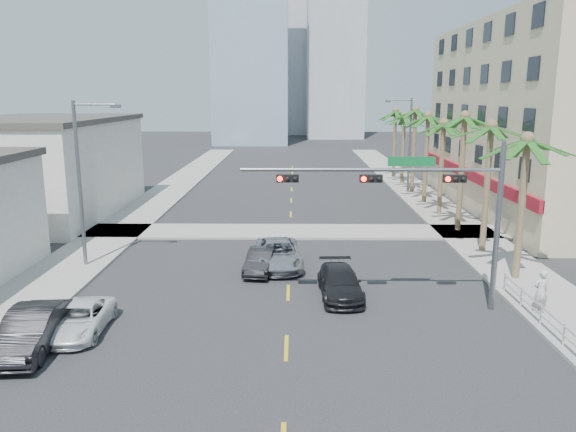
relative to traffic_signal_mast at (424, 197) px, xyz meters
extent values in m
plane|color=#262628|center=(-5.78, -7.95, -5.06)|extent=(260.00, 260.00, 0.00)
cube|color=gray|center=(6.22, 12.05, -4.99)|extent=(4.00, 120.00, 0.15)
cube|color=gray|center=(-17.78, 12.05, -4.99)|extent=(4.00, 120.00, 0.15)
cube|color=gray|center=(-5.78, 14.05, -4.99)|extent=(80.00, 4.00, 0.15)
cube|color=#CABA8E|center=(16.22, 22.05, 2.44)|extent=(15.00, 28.00, 15.00)
cube|color=maroon|center=(8.62, 22.05, -2.06)|extent=(0.30, 28.00, 0.80)
cube|color=beige|center=(-25.28, 20.05, -1.46)|extent=(11.00, 18.00, 7.20)
cube|color=#99B2C6|center=(-13.78, 87.05, 18.94)|extent=(14.00, 14.00, 48.00)
cube|color=#ADADB2|center=(-8.78, 117.05, 15.94)|extent=(16.00, 16.00, 42.00)
cylinder|color=slate|center=(3.22, 0.05, -1.46)|extent=(0.24, 0.24, 7.20)
cylinder|color=slate|center=(-2.28, 0.05, 1.14)|extent=(11.00, 0.16, 0.16)
cube|color=#0C662D|center=(-0.58, 0.05, 1.49)|extent=(2.00, 0.05, 0.40)
cube|color=black|center=(1.22, -0.10, 0.79)|extent=(0.95, 0.28, 0.32)
sphere|color=#FF0C05|center=(0.90, -0.26, 0.79)|extent=(0.22, 0.22, 0.22)
cube|color=black|center=(-2.28, -0.10, 0.79)|extent=(0.95, 0.28, 0.32)
sphere|color=#FF0C05|center=(-2.60, -0.26, 0.79)|extent=(0.22, 0.22, 0.22)
cube|color=black|center=(-5.78, -0.10, 0.79)|extent=(0.95, 0.28, 0.32)
sphere|color=#FF0C05|center=(-6.10, -0.26, 0.79)|extent=(0.22, 0.22, 0.22)
cylinder|color=brown|center=(5.82, 4.05, -1.46)|extent=(0.36, 0.36, 7.20)
cylinder|color=brown|center=(5.82, 9.25, -1.28)|extent=(0.36, 0.36, 7.56)
cylinder|color=brown|center=(5.82, 14.45, -1.10)|extent=(0.36, 0.36, 7.92)
cylinder|color=brown|center=(5.82, 19.65, -1.46)|extent=(0.36, 0.36, 7.20)
cylinder|color=brown|center=(5.82, 24.85, -1.28)|extent=(0.36, 0.36, 7.56)
cylinder|color=brown|center=(5.82, 30.05, -1.10)|extent=(0.36, 0.36, 7.92)
cylinder|color=brown|center=(5.82, 35.25, -1.46)|extent=(0.36, 0.36, 7.20)
cylinder|color=brown|center=(5.82, 40.45, -1.28)|extent=(0.36, 0.36, 7.56)
cylinder|color=slate|center=(-16.98, 6.05, -0.56)|extent=(0.20, 0.20, 9.00)
cylinder|color=slate|center=(-15.88, 6.05, 3.74)|extent=(2.20, 0.12, 0.12)
cube|color=slate|center=(-14.78, 6.05, 3.64)|extent=(0.50, 0.25, 0.18)
cylinder|color=slate|center=(5.42, 30.05, -0.56)|extent=(0.20, 0.20, 9.00)
cylinder|color=slate|center=(4.32, 30.05, 3.74)|extent=(2.20, 0.12, 0.12)
cube|color=slate|center=(3.22, 30.05, 3.64)|extent=(0.50, 0.25, 0.18)
cylinder|color=silver|center=(4.52, -1.95, -4.51)|extent=(0.08, 8.00, 0.08)
cylinder|color=silver|center=(4.52, -1.95, -4.16)|extent=(0.08, 8.00, 0.08)
cylinder|color=silver|center=(4.52, -3.95, -4.56)|extent=(0.08, 0.08, 1.00)
cylinder|color=silver|center=(4.52, -1.95, -4.56)|extent=(0.08, 0.08, 1.00)
cylinder|color=silver|center=(4.52, 0.05, -4.56)|extent=(0.08, 0.08, 1.00)
cylinder|color=silver|center=(4.52, 2.05, -4.56)|extent=(0.08, 0.08, 1.00)
imported|color=black|center=(-15.18, -4.25, -4.28)|extent=(2.05, 4.88, 1.57)
imported|color=white|center=(-13.99, -2.69, -4.48)|extent=(2.06, 4.26, 1.17)
imported|color=black|center=(-7.28, 5.22, -4.44)|extent=(1.76, 3.93, 1.25)
imported|color=#A8A8AD|center=(-6.39, 6.19, -4.33)|extent=(2.92, 5.50, 1.47)
imported|color=black|center=(-3.35, 1.58, -4.39)|extent=(2.08, 4.70, 1.34)
imported|color=silver|center=(5.00, -0.71, -3.95)|extent=(0.79, 0.62, 1.92)
camera|label=1|loc=(-5.49, -23.44, 4.22)|focal=35.00mm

